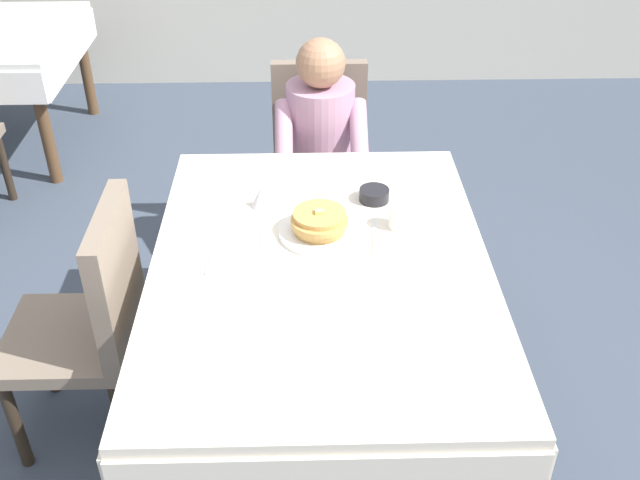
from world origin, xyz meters
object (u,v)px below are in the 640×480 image
object	(u,v)px
breakfast_stack	(320,222)
syrup_pitcher	(261,197)
spoon_near_edge	(334,285)
plate_breakfast	(319,232)
fork_left_of_plate	(263,237)
cup_coffee	(401,217)
chair_left_side	(93,315)
knife_right_of_plate	(375,236)
diner_person	(321,140)
chair_diner	(320,151)
bowl_butter	(374,195)
dining_table_main	(321,283)

from	to	relation	value
breakfast_stack	syrup_pitcher	xyz separation A→B (m)	(-0.21, 0.19, -0.01)
spoon_near_edge	syrup_pitcher	bearing A→B (deg)	131.32
breakfast_stack	plate_breakfast	bearing A→B (deg)	132.42
plate_breakfast	fork_left_of_plate	world-z (taller)	plate_breakfast
cup_coffee	fork_left_of_plate	bearing A→B (deg)	-173.29
cup_coffee	breakfast_stack	bearing A→B (deg)	-172.15
syrup_pitcher	fork_left_of_plate	size ratio (longest dim) A/B	0.44
chair_left_side	cup_coffee	distance (m)	1.10
cup_coffee	knife_right_of_plate	world-z (taller)	cup_coffee
chair_left_side	spoon_near_edge	bearing A→B (deg)	-99.18
diner_person	chair_left_side	xyz separation A→B (m)	(-0.80, -1.01, -0.14)
chair_diner	chair_left_side	world-z (taller)	same
plate_breakfast	syrup_pitcher	size ratio (longest dim) A/B	3.50
plate_breakfast	syrup_pitcher	xyz separation A→B (m)	(-0.20, 0.19, 0.03)
bowl_butter	cup_coffee	bearing A→B (deg)	-67.68
knife_right_of_plate	spoon_near_edge	world-z (taller)	same
plate_breakfast	knife_right_of_plate	distance (m)	0.19
syrup_pitcher	knife_right_of_plate	world-z (taller)	syrup_pitcher
chair_left_side	knife_right_of_plate	world-z (taller)	chair_left_side
diner_person	plate_breakfast	world-z (taller)	diner_person
dining_table_main	breakfast_stack	size ratio (longest dim) A/B	7.70
breakfast_stack	diner_person	bearing A→B (deg)	88.23
chair_diner	bowl_butter	world-z (taller)	chair_diner
dining_table_main	syrup_pitcher	world-z (taller)	syrup_pitcher
chair_diner	plate_breakfast	world-z (taller)	chair_diner
dining_table_main	fork_left_of_plate	xyz separation A→B (m)	(-0.19, 0.14, 0.09)
diner_person	fork_left_of_plate	distance (m)	0.91
diner_person	cup_coffee	bearing A→B (deg)	107.12
spoon_near_edge	bowl_butter	bearing A→B (deg)	85.94
knife_right_of_plate	spoon_near_edge	size ratio (longest dim) A/B	1.33
chair_diner	knife_right_of_plate	bearing A→B (deg)	98.85
chair_left_side	plate_breakfast	distance (m)	0.81
cup_coffee	knife_right_of_plate	distance (m)	0.11
chair_diner	diner_person	world-z (taller)	diner_person
chair_left_side	cup_coffee	xyz separation A→B (m)	(1.05, 0.19, 0.25)
chair_left_side	syrup_pitcher	distance (m)	0.71
plate_breakfast	breakfast_stack	bearing A→B (deg)	-47.58
syrup_pitcher	fork_left_of_plate	world-z (taller)	syrup_pitcher
fork_left_of_plate	dining_table_main	bearing A→B (deg)	-124.24
chair_left_side	spoon_near_edge	size ratio (longest dim) A/B	6.20
knife_right_of_plate	diner_person	bearing A→B (deg)	14.19
cup_coffee	syrup_pitcher	bearing A→B (deg)	162.68
fork_left_of_plate	chair_left_side	bearing A→B (deg)	104.68
diner_person	breakfast_stack	xyz separation A→B (m)	(-0.03, -0.86, 0.12)
fork_left_of_plate	breakfast_stack	bearing A→B (deg)	-83.62
chair_left_side	breakfast_stack	size ratio (longest dim) A/B	4.70
chair_diner	fork_left_of_plate	xyz separation A→B (m)	(-0.22, -1.03, 0.21)
diner_person	spoon_near_edge	distance (m)	1.15
diner_person	spoon_near_edge	size ratio (longest dim) A/B	7.47
breakfast_stack	cup_coffee	size ratio (longest dim) A/B	1.75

